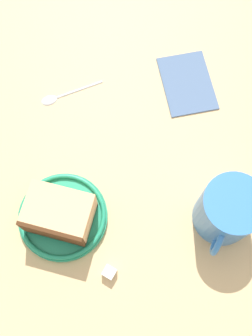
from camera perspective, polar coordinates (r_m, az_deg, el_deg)
ground_plane at (r=70.51cm, az=-1.92°, el=-1.11°), size 141.70×141.70×2.56cm
small_plate at (r=67.17cm, az=-8.98°, el=-6.80°), size 14.75×14.75×1.84cm
cake_slice at (r=64.01cm, az=-9.48°, el=-6.41°), size 7.60×10.30×6.10cm
tea_mug at (r=64.12cm, az=14.25°, el=-5.97°), size 12.13×9.44×10.17cm
teaspoon at (r=75.99cm, az=-9.54°, el=10.07°), size 8.37×10.22×0.80cm
folded_napkin at (r=77.29cm, az=8.72°, el=11.90°), size 15.41×13.81×0.60cm
sugar_cube at (r=65.12cm, az=-2.39°, el=-14.62°), size 2.21×2.21×1.82cm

